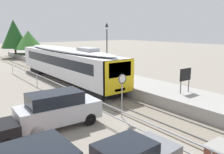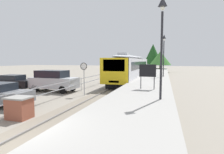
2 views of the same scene
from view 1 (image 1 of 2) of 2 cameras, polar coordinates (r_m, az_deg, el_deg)
ground_plane at (r=24.64m, az=-18.21°, el=-1.70°), size 160.00×160.00×0.00m
track_rails at (r=25.72m, az=-11.91°, el=-0.74°), size 3.20×60.00×0.14m
commuter_train at (r=24.71m, az=-11.37°, el=3.75°), size 2.82×18.31×3.74m
station_platform at (r=27.15m, az=-5.75°, el=0.99°), size 3.90×60.00×0.90m
platform_lamp_mid_platform at (r=25.75m, az=-1.28°, el=9.82°), size 0.34×0.34×5.35m
platform_notice_board at (r=17.45m, az=17.80°, el=0.39°), size 1.20×0.08×1.80m
speed_limit_sign at (r=14.02m, az=2.56°, el=-1.96°), size 0.61×0.10×2.81m
carpark_fence at (r=15.42m, az=-7.06°, el=-5.46°), size 0.06×36.06×1.25m
parked_suv_silver at (r=13.37m, az=-13.31°, el=-7.69°), size 4.69×2.12×2.04m
tree_behind_carpark at (r=47.15m, az=-20.02°, el=8.67°), size 5.48×5.48×5.35m
tree_behind_station_far at (r=48.73m, az=-23.18°, el=9.82°), size 5.00×5.00×7.41m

